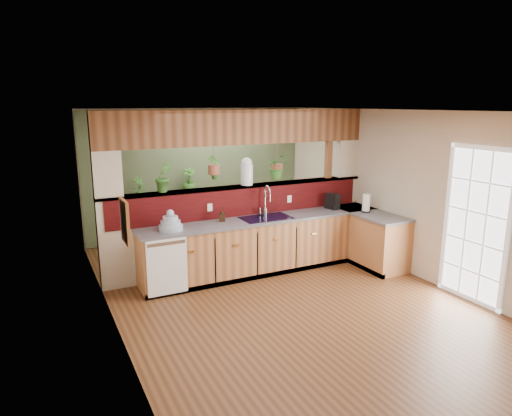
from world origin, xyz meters
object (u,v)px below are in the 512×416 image
soap_dispenser (222,215)px  glass_jar (247,171)px  paper_towel (366,203)px  faucet (266,199)px  dish_stack (171,224)px  coffee_maker (333,202)px  shelving_console (167,218)px

soap_dispenser → glass_jar: bearing=26.1°
glass_jar → paper_towel: bearing=-22.6°
faucet → soap_dispenser: bearing=-176.4°
dish_stack → coffee_maker: (2.91, 0.07, 0.03)m
faucet → shelving_console: bearing=116.9°
soap_dispenser → shelving_console: soap_dispenser is taller
glass_jar → coffee_maker: bearing=-12.7°
shelving_console → glass_jar: bearing=-44.9°
paper_towel → shelving_console: paper_towel is taller
soap_dispenser → shelving_console: bearing=97.3°
glass_jar → shelving_console: (-0.83, 1.90, -1.11)m
glass_jar → faucet: bearing=-42.3°
faucet → shelving_console: (-1.08, 2.12, -0.67)m
paper_towel → shelving_console: (-2.69, 2.68, -0.55)m
paper_towel → shelving_console: 3.84m
dish_stack → soap_dispenser: bearing=9.1°
coffee_maker → shelving_console: bearing=119.5°
coffee_maker → faucet: bearing=158.1°
soap_dispenser → faucet: bearing=3.6°
dish_stack → coffee_maker: bearing=1.4°
dish_stack → soap_dispenser: (0.86, 0.14, 0.00)m
coffee_maker → glass_jar: bearing=150.6°
faucet → paper_towel: faucet is taller
dish_stack → glass_jar: 1.60m
faucet → shelving_console: faucet is taller
soap_dispenser → paper_towel: size_ratio=0.60×
coffee_maker → paper_towel: size_ratio=0.83×
faucet → soap_dispenser: (-0.80, -0.05, -0.17)m
faucet → coffee_maker: (1.25, -0.11, -0.15)m
glass_jar → shelving_console: size_ratio=0.33×
soap_dispenser → glass_jar: 0.87m
faucet → soap_dispenser: size_ratio=2.58×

